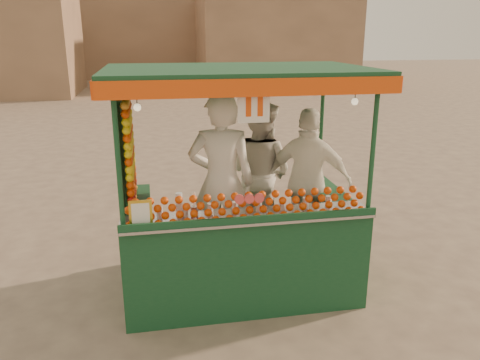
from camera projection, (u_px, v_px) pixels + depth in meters
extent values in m
plane|color=brown|center=(205.00, 279.00, 5.66)|extent=(90.00, 90.00, 0.00)
cube|color=#9C7758|center=(274.00, 39.00, 28.69)|extent=(9.00, 6.00, 5.00)
cube|color=#9C7758|center=(125.00, 23.00, 32.45)|extent=(14.00, 7.00, 7.00)
cube|color=#113E22|center=(238.00, 272.00, 5.53)|extent=(2.50, 1.54, 0.29)
cylinder|color=black|center=(163.00, 277.00, 5.37)|extent=(0.35, 0.10, 0.35)
cylinder|color=black|center=(309.00, 264.00, 5.67)|extent=(0.35, 0.10, 0.35)
cube|color=#113E22|center=(249.00, 255.00, 4.78)|extent=(2.50, 0.29, 0.77)
cube|color=#113E22|center=(139.00, 234.00, 5.27)|extent=(0.29, 1.25, 0.77)
cube|color=#113E22|center=(327.00, 221.00, 5.66)|extent=(0.29, 1.25, 0.77)
cube|color=#B2B2B7|center=(249.00, 217.00, 4.69)|extent=(2.50, 0.44, 0.03)
cylinder|color=#113E22|center=(118.00, 162.00, 4.17)|extent=(0.05, 0.05, 1.35)
cylinder|color=#113E22|center=(373.00, 150.00, 4.59)|extent=(0.05, 0.05, 1.35)
cylinder|color=#113E22|center=(125.00, 130.00, 5.53)|extent=(0.05, 0.05, 1.35)
cylinder|color=#113E22|center=(322.00, 123.00, 5.95)|extent=(0.05, 0.05, 1.35)
cube|color=#113E22|center=(238.00, 71.00, 4.85)|extent=(2.70, 1.73, 0.08)
cube|color=#DB450C|center=(256.00, 88.00, 4.06)|extent=(2.70, 0.04, 0.15)
cube|color=#DB450C|center=(225.00, 72.00, 5.68)|extent=(2.70, 0.04, 0.15)
cube|color=#DB450C|center=(102.00, 81.00, 4.63)|extent=(0.04, 1.73, 0.15)
cube|color=#DB450C|center=(360.00, 77.00, 5.11)|extent=(0.04, 1.73, 0.15)
cylinder|color=#DB4246|center=(249.00, 199.00, 4.50)|extent=(0.10, 0.02, 0.10)
cube|color=gold|center=(141.00, 214.00, 4.35)|extent=(0.21, 0.02, 0.27)
cube|color=white|center=(254.00, 107.00, 4.18)|extent=(0.29, 0.01, 0.29)
sphere|color=#FFE5B2|center=(137.00, 107.00, 4.13)|extent=(0.07, 0.07, 0.07)
sphere|color=#FFE5B2|center=(355.00, 102.00, 4.48)|extent=(0.07, 0.07, 0.07)
imported|color=silver|center=(221.00, 183.00, 5.12)|extent=(0.80, 0.60, 1.96)
imported|color=silver|center=(260.00, 172.00, 5.83)|extent=(1.08, 1.09, 1.77)
imported|color=white|center=(308.00, 182.00, 5.55)|extent=(1.09, 0.83, 1.73)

